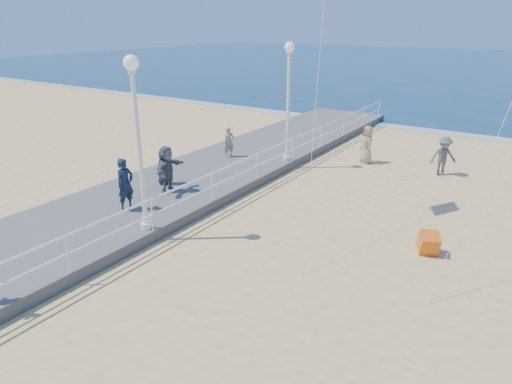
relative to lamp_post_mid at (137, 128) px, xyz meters
The scene contains 13 objects.
ground 6.48m from the lamp_post_mid, ahead, with size 160.00×160.00×0.00m, color #ECC77B.
surf_line 21.50m from the lamp_post_mid, 75.37° to the left, with size 160.00×1.20×0.04m, color silver.
boardwalk 4.07m from the lamp_post_mid, behind, with size 5.00×44.00×0.40m, color slate.
railing 2.43m from the lamp_post_mid, ahead, with size 0.05×42.00×0.55m.
lamp_post_mid is the anchor object (origin of this frame).
lamp_post_far 9.00m from the lamp_post_mid, 90.00° to the left, with size 0.44×0.44×5.32m.
spectator_0 2.98m from the lamp_post_mid, 156.01° to the left, with size 0.68×0.44×1.85m, color #192337.
spectator_4 4.90m from the lamp_post_mid, 125.74° to the left, with size 0.70×0.45×1.42m, color #162132.
spectator_5 4.09m from the lamp_post_mid, 121.32° to the left, with size 1.68×0.53×1.81m, color #585A5E.
spectator_6 8.73m from the lamp_post_mid, 108.02° to the left, with size 0.53×0.35×1.45m, color gray.
beach_walker_a 13.80m from the lamp_post_mid, 61.82° to the left, with size 1.15×0.66×1.78m, color #525357.
beach_walker_c 12.48m from the lamp_post_mid, 76.50° to the left, with size 0.90×0.59×1.85m, color gray.
box_kite 9.33m from the lamp_post_mid, 27.10° to the left, with size 0.55×0.55×0.60m, color red.
Camera 1 is at (4.75, -9.08, 6.64)m, focal length 32.00 mm.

